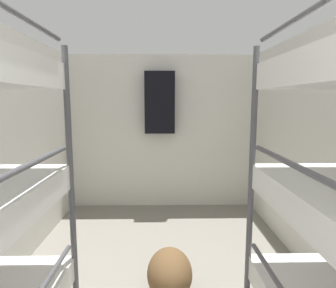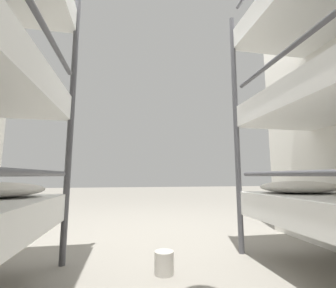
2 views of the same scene
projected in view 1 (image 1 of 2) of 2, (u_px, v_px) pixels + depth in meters
wall_back at (162, 132)px, 4.58m from camera, size 2.92×0.06×2.31m
duffel_bag at (170, 273)px, 2.53m from camera, size 0.38×0.54×0.38m
hanging_coat at (160, 103)px, 4.37m from camera, size 0.44×0.12×0.90m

